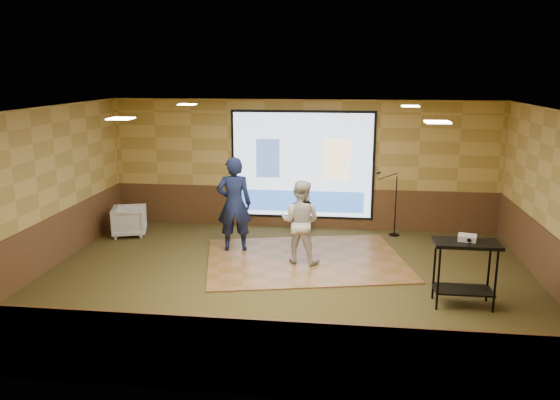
# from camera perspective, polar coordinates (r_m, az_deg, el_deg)

# --- Properties ---
(ground) EXTENTS (9.00, 9.00, 0.00)m
(ground) POSITION_cam_1_polar(r_m,az_deg,el_deg) (9.75, 0.56, -8.52)
(ground) COLOR #2C3317
(ground) RESTS_ON ground
(room_shell) EXTENTS (9.04, 7.04, 3.02)m
(room_shell) POSITION_cam_1_polar(r_m,az_deg,el_deg) (9.18, 0.59, 3.71)
(room_shell) COLOR tan
(room_shell) RESTS_ON ground
(wainscot_back) EXTENTS (9.00, 0.04, 0.95)m
(wainscot_back) POSITION_cam_1_polar(r_m,az_deg,el_deg) (12.90, 2.31, -0.80)
(wainscot_back) COLOR #4B3219
(wainscot_back) RESTS_ON ground
(wainscot_front) EXTENTS (9.00, 0.04, 0.95)m
(wainscot_front) POSITION_cam_1_polar(r_m,az_deg,el_deg) (6.43, -3.07, -16.09)
(wainscot_front) COLOR #4B3219
(wainscot_front) RESTS_ON ground
(wainscot_left) EXTENTS (0.04, 7.00, 0.95)m
(wainscot_left) POSITION_cam_1_polar(r_m,az_deg,el_deg) (11.00, -23.38, -4.46)
(wainscot_left) COLOR #4B3219
(wainscot_left) RESTS_ON ground
(wainscot_right) EXTENTS (0.04, 7.00, 0.95)m
(wainscot_right) POSITION_cam_1_polar(r_m,az_deg,el_deg) (10.14, 26.77, -6.28)
(wainscot_right) COLOR #4B3219
(wainscot_right) RESTS_ON ground
(projector_screen) EXTENTS (3.32, 0.06, 2.52)m
(projector_screen) POSITION_cam_1_polar(r_m,az_deg,el_deg) (12.65, 2.34, 3.55)
(projector_screen) COLOR black
(projector_screen) RESTS_ON room_shell
(downlight_nw) EXTENTS (0.32, 0.32, 0.02)m
(downlight_nw) POSITION_cam_1_polar(r_m,az_deg,el_deg) (11.28, -9.68, 9.81)
(downlight_nw) COLOR #FFE8BF
(downlight_nw) RESTS_ON room_shell
(downlight_ne) EXTENTS (0.32, 0.32, 0.02)m
(downlight_ne) POSITION_cam_1_polar(r_m,az_deg,el_deg) (10.87, 13.47, 9.51)
(downlight_ne) COLOR #FFE8BF
(downlight_ne) RESTS_ON room_shell
(downlight_sw) EXTENTS (0.32, 0.32, 0.02)m
(downlight_sw) POSITION_cam_1_polar(r_m,az_deg,el_deg) (8.18, -16.31, 8.17)
(downlight_sw) COLOR #FFE8BF
(downlight_sw) RESTS_ON room_shell
(downlight_se) EXTENTS (0.32, 0.32, 0.02)m
(downlight_se) POSITION_cam_1_polar(r_m,az_deg,el_deg) (7.61, 16.13, 7.83)
(downlight_se) COLOR #FFE8BF
(downlight_se) RESTS_ON room_shell
(dance_floor) EXTENTS (4.35, 3.67, 0.03)m
(dance_floor) POSITION_cam_1_polar(r_m,az_deg,el_deg) (10.81, 2.66, -6.22)
(dance_floor) COLOR brown
(dance_floor) RESTS_ON ground
(player_left) EXTENTS (0.78, 0.58, 1.94)m
(player_left) POSITION_cam_1_polar(r_m,az_deg,el_deg) (11.10, -4.81, -0.42)
(player_left) COLOR #131B3C
(player_left) RESTS_ON dance_floor
(player_right) EXTENTS (0.89, 0.76, 1.61)m
(player_right) POSITION_cam_1_polar(r_m,az_deg,el_deg) (10.39, 2.13, -2.28)
(player_right) COLOR beige
(player_right) RESTS_ON dance_floor
(av_table) EXTENTS (1.01, 0.53, 1.06)m
(av_table) POSITION_cam_1_polar(r_m,az_deg,el_deg) (9.02, 18.79, -5.96)
(av_table) COLOR black
(av_table) RESTS_ON ground
(projector) EXTENTS (0.32, 0.29, 0.09)m
(projector) POSITION_cam_1_polar(r_m,az_deg,el_deg) (8.98, 18.98, -3.75)
(projector) COLOR silver
(projector) RESTS_ON av_table
(mic_stand) EXTENTS (0.57, 0.23, 1.46)m
(mic_stand) POSITION_cam_1_polar(r_m,az_deg,el_deg) (12.51, 11.69, -1.45)
(mic_stand) COLOR black
(mic_stand) RESTS_ON ground
(banquet_chair) EXTENTS (0.90, 0.89, 0.67)m
(banquet_chair) POSITION_cam_1_polar(r_m,az_deg,el_deg) (12.75, -15.44, -2.13)
(banquet_chair) COLOR gray
(banquet_chair) RESTS_ON ground
(duffel_bag) EXTENTS (0.49, 0.37, 0.27)m
(duffel_bag) POSITION_cam_1_polar(r_m,az_deg,el_deg) (12.70, 2.18, -2.62)
(duffel_bag) COLOR black
(duffel_bag) RESTS_ON ground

